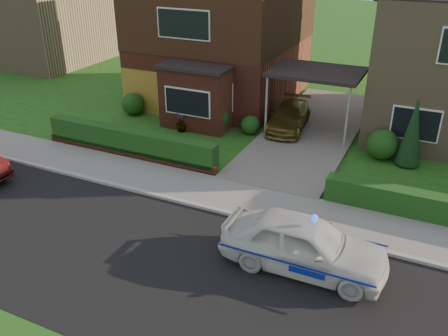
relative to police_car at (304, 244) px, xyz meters
The scene contains 22 objects.
ground 2.93m from the police_car, 147.48° to the right, with size 120.00×120.00×0.00m, color #1D4C14.
road 2.93m from the police_car, 147.48° to the right, with size 60.00×6.00×0.02m, color black.
kerb 2.91m from the police_car, 147.43° to the left, with size 60.00×0.16×0.12m, color #9E9993.
sidewalk 3.58m from the police_car, 132.84° to the left, with size 60.00×2.00×0.10m, color slate.
driveway 9.80m from the police_car, 104.15° to the left, with size 3.80×12.00×0.12m, color #666059.
house_left 15.15m from the police_car, 123.43° to the left, with size 7.50×9.53×7.25m.
carport_link 9.92m from the police_car, 104.22° to the left, with size 3.80×3.00×2.77m.
garage_door 13.58m from the police_car, 141.58° to the left, with size 2.20×0.10×2.10m, color olive.
dwarf_wall 9.04m from the police_car, 155.24° to the left, with size 7.70×0.25×0.36m, color brown.
hedge_left 9.11m from the police_car, 154.38° to the left, with size 7.50×0.55×0.90m, color #163511.
hedge_right 5.18m from the police_car, 48.29° to the left, with size 7.50×0.55×0.80m, color #163511.
shrub_left_far 13.50m from the police_car, 143.78° to the left, with size 1.08×1.08×1.08m, color #163511.
shrub_left_mid 10.07m from the police_car, 129.41° to the left, with size 1.32×1.32×1.32m, color #163511.
shrub_left_near 9.40m from the police_car, 120.67° to the left, with size 0.84×0.84×0.84m, color #163511.
shrub_right_near 7.92m from the police_car, 84.13° to the left, with size 1.20×1.20×1.20m, color #163511.
conifer_a 7.91m from the police_car, 76.73° to the left, with size 0.90×0.90×2.60m, color black.
neighbour_left 26.73m from the police_car, 147.11° to the left, with size 6.50×7.00×5.20m, color #927B59.
police_car is the anchor object (origin of this frame).
driveway_car 9.78m from the police_car, 110.28° to the left, with size 1.49×3.67×1.07m, color brown.
potted_plant_a 10.41m from the police_car, 136.51° to the left, with size 0.43×0.29×0.82m, color gray.
potted_plant_b 11.22m from the police_car, 138.19° to the left, with size 0.39×0.32×0.71m, color gray.
potted_plant_c 10.41m from the police_car, 137.52° to the left, with size 0.48×0.48×0.85m, color gray.
Camera 1 is at (4.81, -8.45, 7.89)m, focal length 38.00 mm.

